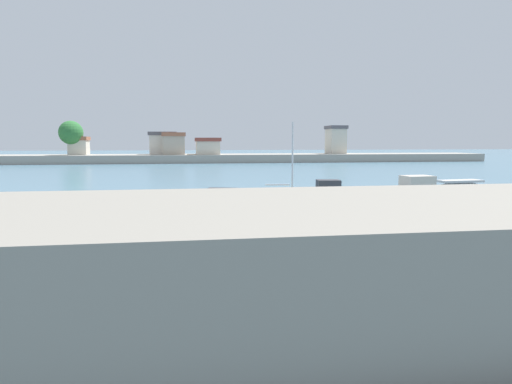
% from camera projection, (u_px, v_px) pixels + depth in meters
% --- Properties ---
extents(ground_plane, '(400.00, 400.00, 0.00)m').
position_uv_depth(ground_plane, '(42.00, 252.00, 16.65)').
color(ground_plane, slate).
extents(moored_boat_1, '(4.66, 1.56, 1.48)m').
position_uv_depth(moored_boat_1, '(6.00, 220.00, 20.32)').
color(moored_boat_1, teal).
rests_on(moored_boat_1, ground).
extents(moored_boat_2, '(4.95, 1.61, 1.22)m').
position_uv_depth(moored_boat_2, '(103.00, 209.00, 23.54)').
color(moored_boat_2, teal).
rests_on(moored_boat_2, ground).
extents(moored_boat_3, '(5.20, 3.01, 1.53)m').
position_uv_depth(moored_boat_3, '(214.00, 206.00, 24.86)').
color(moored_boat_3, '#9E9EA3').
rests_on(moored_boat_3, ground).
extents(moored_boat_4, '(3.76, 1.46, 5.24)m').
position_uv_depth(moored_boat_4, '(289.00, 204.00, 25.74)').
color(moored_boat_4, yellow).
rests_on(moored_boat_4, ground).
extents(moored_boat_5, '(4.85, 1.89, 1.61)m').
position_uv_depth(moored_boat_5, '(324.00, 195.00, 29.40)').
color(moored_boat_5, navy).
rests_on(moored_boat_5, ground).
extents(moored_boat_6, '(5.77, 2.59, 1.76)m').
position_uv_depth(moored_boat_6, '(411.00, 192.00, 30.93)').
color(moored_boat_6, white).
rests_on(moored_boat_6, ground).
extents(moored_boat_7, '(4.48, 1.88, 1.17)m').
position_uv_depth(moored_boat_7, '(460.00, 188.00, 34.38)').
color(moored_boat_7, white).
rests_on(moored_boat_7, ground).
extents(mooring_buoy_1, '(0.25, 0.25, 0.25)m').
position_uv_depth(mooring_buoy_1, '(96.00, 208.00, 26.88)').
color(mooring_buoy_1, orange).
rests_on(mooring_buoy_1, ground).
extents(mooring_buoy_2, '(0.37, 0.37, 0.37)m').
position_uv_depth(mooring_buoy_2, '(138.00, 229.00, 20.04)').
color(mooring_buoy_2, white).
rests_on(mooring_buoy_2, ground).
extents(distant_shoreline, '(134.34, 10.32, 8.00)m').
position_uv_depth(distant_shoreline, '(159.00, 155.00, 87.42)').
color(distant_shoreline, gray).
rests_on(distant_shoreline, ground).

